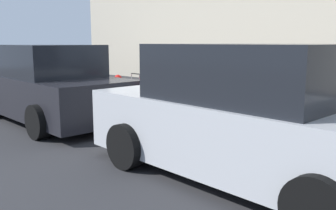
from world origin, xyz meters
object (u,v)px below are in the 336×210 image
Objects in this scene: suitcase_teal_2 at (247,108)px; parked_car_charcoal_1 at (49,86)px; suitcase_silver_6 at (169,93)px; bollard_post at (99,83)px; suitcase_red_8 at (136,93)px; fire_hydrant at (118,87)px; suitcase_black_3 at (225,103)px; suitcase_navy_4 at (204,103)px; suitcase_maroon_7 at (149,91)px; suitcase_olive_5 at (183,96)px; suitcase_maroon_0 at (297,112)px; suitcase_red_1 at (268,112)px; parked_car_silver_0 at (250,117)px.

parked_car_charcoal_1 reaches higher than suitcase_teal_2.
bollard_post is at bearing 4.31° from suitcase_silver_6.
suitcase_red_8 is 1.12× the size of fire_hydrant.
suitcase_black_3 is (0.52, -0.00, 0.03)m from suitcase_teal_2.
suitcase_red_8 is 0.91× the size of bollard_post.
bollard_post is (4.75, 0.15, 0.14)m from suitcase_teal_2.
suitcase_navy_4 is 1.67m from suitcase_maroon_7.
suitcase_red_8 is (2.20, 0.06, 0.02)m from suitcase_navy_4.
bollard_post is (4.23, 0.16, 0.11)m from suitcase_black_3.
suitcase_teal_2 is 1.11m from suitcase_navy_4.
parked_car_charcoal_1 is at bearing 48.47° from suitcase_olive_5.
suitcase_red_8 is (1.12, 0.07, -0.09)m from suitcase_silver_6.
suitcase_navy_4 is 2.96m from fire_hydrant.
suitcase_navy_4 is at bearing 0.87° from suitcase_maroon_0.
suitcase_olive_5 reaches higher than suitcase_red_1.
suitcase_maroon_7 is (2.25, 0.07, 0.06)m from suitcase_black_3.
suitcase_red_1 is 0.14× the size of parked_car_charcoal_1.
suitcase_red_1 is 0.60× the size of suitcase_olive_5.
parked_car_charcoal_1 is at bearing 117.12° from bollard_post.
parked_car_charcoal_1 is (4.13, 2.29, 0.37)m from suitcase_red_1.
parked_car_charcoal_1 is (1.45, 2.33, 0.26)m from suitcase_silver_6.
suitcase_maroon_0 is at bearing -178.20° from suitcase_maroon_7.
suitcase_silver_6 reaches higher than suitcase_olive_5.
parked_car_charcoal_1 reaches higher than suitcase_black_3.
bollard_post is at bearing 2.10° from suitcase_black_3.
parked_car_charcoal_1 is (-1.09, 2.14, 0.20)m from bollard_post.
parked_car_silver_0 reaches higher than suitcase_silver_6.
suitcase_silver_6 is 0.58m from suitcase_maroon_7.
suitcase_maroon_0 is 2.69m from suitcase_olive_5.
suitcase_maroon_0 is 5.77m from bollard_post.
suitcase_navy_4 reaches higher than suitcase_red_8.
suitcase_red_8 is at bearing -0.33° from suitcase_olive_5.
suitcase_maroon_7 is 1.98m from bollard_post.
suitcase_silver_6 is at bearing -178.71° from fire_hydrant.
suitcase_maroon_0 reaches higher than suitcase_red_8.
suitcase_red_1 is 0.84× the size of fire_hydrant.
suitcase_teal_2 is 2.77m from suitcase_maroon_7.
parked_car_silver_0 is (-0.96, 2.29, 0.38)m from suitcase_red_1.
suitcase_olive_5 reaches higher than suitcase_teal_2.
parked_car_silver_0 is at bearing 122.29° from suitcase_teal_2.
suitcase_red_8 is at bearing -3.29° from suitcase_maroon_7.
parked_car_charcoal_1 is at bearing 28.95° from suitcase_red_1.
suitcase_olive_5 is 3.85m from parked_car_silver_0.
fire_hydrant reaches higher than suitcase_black_3.
suitcase_navy_4 is 0.92× the size of bollard_post.
suitcase_navy_4 reaches higher than suitcase_red_1.
suitcase_olive_5 is 0.54m from suitcase_silver_6.
suitcase_silver_6 is 2.56m from bollard_post.
suitcase_maroon_0 is 5.09m from fire_hydrant.
bollard_post is (1.98, 0.09, 0.06)m from suitcase_maroon_7.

